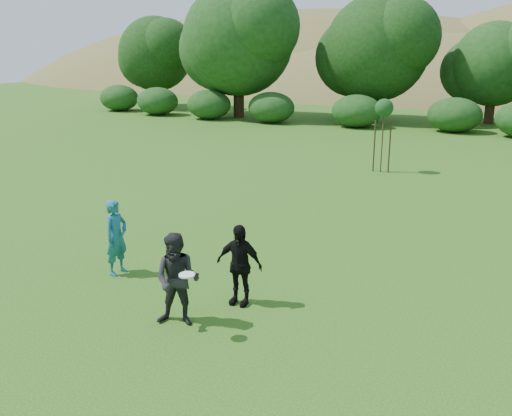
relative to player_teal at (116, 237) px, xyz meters
The scene contains 8 objects.
ground 2.32m from the player_teal, 13.47° to the right, with size 120.00×120.00×0.00m, color #19470C.
player_teal is the anchor object (origin of this frame).
player_grey 2.85m from the player_teal, 29.49° to the right, with size 0.82×0.64×1.68m, color black.
player_black 3.06m from the player_teal, ahead, with size 0.93×0.39×1.58m, color black.
frisbee 3.39m from the player_teal, 30.89° to the right, with size 0.27×0.27×0.04m.
sapling 13.19m from the player_teal, 78.87° to the left, with size 0.70×0.70×2.85m.
hillside 69.16m from the player_teal, 88.69° to the left, with size 150.00×72.00×52.00m.
tree_row 28.97m from the player_teal, 79.28° to the left, with size 53.92×10.38×9.62m.
Camera 1 is at (5.62, -8.56, 4.73)m, focal length 40.00 mm.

